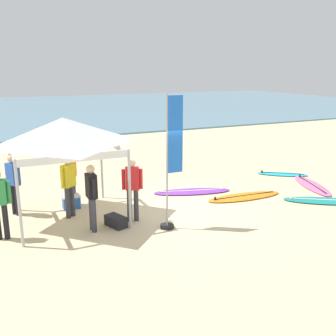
{
  "coord_description": "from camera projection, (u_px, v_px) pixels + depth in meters",
  "views": [
    {
      "loc": [
        -4.46,
        -9.43,
        3.96
      ],
      "look_at": [
        0.35,
        0.94,
        1.0
      ],
      "focal_mm": 41.08,
      "sensor_mm": 36.0,
      "label": 1
    }
  ],
  "objects": [
    {
      "name": "surfboard_teal",
      "position": [
        326.0,
        201.0,
        11.77
      ],
      "size": [
        2.51,
        1.94,
        0.19
      ],
      "color": "#19847F",
      "rests_on": "ground"
    },
    {
      "name": "canopy_tent",
      "position": [
        64.0,
        132.0,
        9.89
      ],
      "size": [
        2.72,
        2.72,
        2.75
      ],
      "color": "#B7B7BC",
      "rests_on": "ground"
    },
    {
      "name": "surfboard_cyan",
      "position": [
        282.0,
        174.0,
        14.76
      ],
      "size": [
        1.82,
        1.52,
        0.19
      ],
      "color": "#23B2CC",
      "rests_on": "ground"
    },
    {
      "name": "surfboard_pink",
      "position": [
        312.0,
        185.0,
        13.34
      ],
      "size": [
        1.4,
        2.49,
        0.19
      ],
      "color": "pink",
      "rests_on": "ground"
    },
    {
      "name": "sea",
      "position": [
        38.0,
        109.0,
        38.35
      ],
      "size": [
        80.0,
        36.0,
        0.1
      ],
      "primitive_type": "cube",
      "color": "#568499",
      "rests_on": "ground"
    },
    {
      "name": "person_black",
      "position": [
        92.0,
        193.0,
        9.45
      ],
      "size": [
        0.23,
        0.55,
        1.71
      ],
      "color": "#383842",
      "rests_on": "ground"
    },
    {
      "name": "person_red",
      "position": [
        132.0,
        185.0,
        10.08
      ],
      "size": [
        0.53,
        0.32,
        1.71
      ],
      "color": "#383842",
      "rests_on": "ground"
    },
    {
      "name": "cooler_box",
      "position": [
        71.0,
        202.0,
        11.21
      ],
      "size": [
        0.5,
        0.36,
        0.39
      ],
      "color": "#2D60B7",
      "rests_on": "ground"
    },
    {
      "name": "gear_bag_near_tent",
      "position": [
        116.0,
        221.0,
        9.92
      ],
      "size": [
        0.51,
        0.67,
        0.28
      ],
      "primitive_type": "cube",
      "rotation": [
        0.0,
        0.0,
        1.93
      ],
      "color": "#232328",
      "rests_on": "ground"
    },
    {
      "name": "person_yellow",
      "position": [
        69.0,
        182.0,
        10.35
      ],
      "size": [
        0.46,
        0.39,
        1.71
      ],
      "color": "#383842",
      "rests_on": "ground"
    },
    {
      "name": "person_orange",
      "position": [
        72.0,
        173.0,
        11.25
      ],
      "size": [
        0.34,
        0.51,
        1.71
      ],
      "color": "#383842",
      "rests_on": "ground"
    },
    {
      "name": "surfboard_orange",
      "position": [
        244.0,
        197.0,
        12.16
      ],
      "size": [
        2.59,
        0.84,
        0.19
      ],
      "color": "orange",
      "rests_on": "ground"
    },
    {
      "name": "person_blue",
      "position": [
        13.0,
        181.0,
        10.52
      ],
      "size": [
        0.37,
        0.49,
        1.71
      ],
      "color": "black",
      "rests_on": "ground"
    },
    {
      "name": "banner_flag",
      "position": [
        171.0,
        168.0,
        9.51
      ],
      "size": [
        0.6,
        0.36,
        3.4
      ],
      "color": "#99999E",
      "rests_on": "ground"
    },
    {
      "name": "surfboard_purple",
      "position": [
        192.0,
        191.0,
        12.67
      ],
      "size": [
        2.64,
        1.37,
        0.19
      ],
      "color": "purple",
      "rests_on": "ground"
    },
    {
      "name": "ground_plane",
      "position": [
        171.0,
        210.0,
        11.09
      ],
      "size": [
        80.0,
        80.0,
        0.0
      ],
      "primitive_type": "plane",
      "color": "beige"
    }
  ]
}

